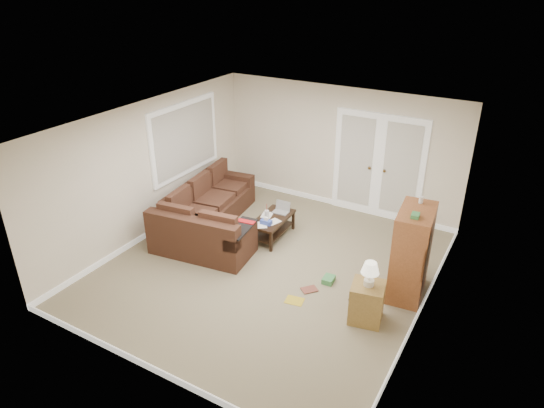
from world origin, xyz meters
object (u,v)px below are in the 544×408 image
Objects in this scene: sectional_sofa at (207,218)px; side_cabinet at (367,299)px; coffee_table at (273,226)px; tv_armoire at (411,252)px.

side_cabinet is (3.44, -0.89, 0.02)m from sectional_sofa.
side_cabinet is at bearing -21.77° from sectional_sofa.
tv_armoire is at bearing -12.22° from coffee_table.
coffee_table is at bearing 137.99° from side_cabinet.
coffee_table is 2.70m from side_cabinet.
sectional_sofa reaches higher than coffee_table.
tv_armoire is (2.63, -0.45, 0.49)m from coffee_table.
coffee_table is at bearing 164.46° from tv_armoire.
sectional_sofa is 3.56m from side_cabinet.
coffee_table is (1.13, 0.49, -0.10)m from sectional_sofa.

